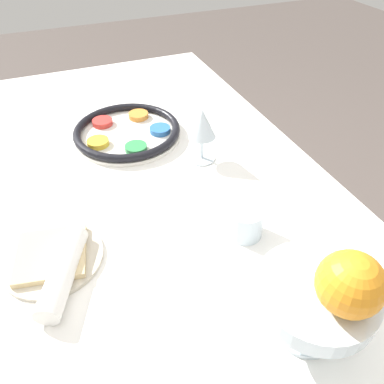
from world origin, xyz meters
name	(u,v)px	position (x,y,z in m)	size (l,w,h in m)	color
ground_plane	(167,354)	(0.00, 0.00, 0.00)	(8.00, 8.00, 0.00)	#564C47
dining_table	(161,291)	(0.00, 0.00, 0.38)	(1.50, 0.80, 0.77)	white
seder_plate	(127,132)	(-0.23, 0.01, 0.78)	(0.28, 0.28, 0.03)	silver
wine_glass	(202,125)	(-0.06, 0.15, 0.86)	(0.07, 0.07, 0.13)	silver
fruit_stand	(314,298)	(0.41, 0.12, 0.85)	(0.17, 0.17, 0.11)	silver
orange_fruit	(350,284)	(0.44, 0.13, 0.92)	(0.09, 0.09, 0.09)	orange
bread_plate	(52,256)	(0.13, -0.23, 0.78)	(0.18, 0.18, 0.02)	beige
napkin_roll	(63,271)	(0.18, -0.21, 0.79)	(0.18, 0.11, 0.04)	white
cup_near	(245,222)	(0.20, 0.13, 0.80)	(0.07, 0.07, 0.06)	silver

